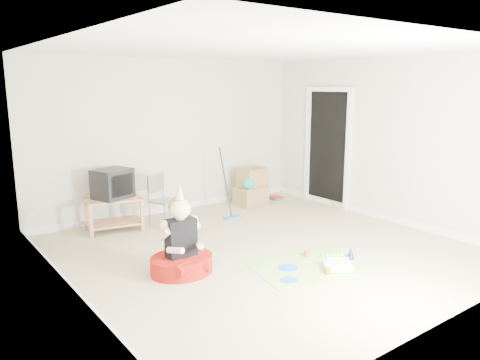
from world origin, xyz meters
TOP-DOWN VIEW (x-y plane):
  - ground at (0.00, 0.00)m, footprint 5.00×5.00m
  - doorway_recess at (2.48, 1.20)m, footprint 0.02×0.90m
  - tv_stand at (-1.27, 2.01)m, footprint 0.89×0.65m
  - crt_tv at (-1.27, 2.01)m, footprint 0.63×0.57m
  - folding_chair at (-0.54, 1.79)m, footprint 0.47×0.46m
  - cardboard_boxes at (1.32, 1.97)m, footprint 0.58×0.45m
  - floor_mop at (0.53, 1.46)m, footprint 0.29×0.38m
  - book_pile at (1.99, 2.05)m, footprint 0.21×0.27m
  - seated_woman at (-1.27, -0.03)m, footprint 0.78×0.78m
  - party_mat at (0.08, -0.76)m, footprint 1.55×1.26m
  - birthday_cake at (0.26, -1.06)m, footprint 0.40×0.39m
  - blue_plate_near at (-0.18, -0.68)m, footprint 0.31×0.31m
  - blue_plate_far at (-0.41, -0.95)m, footprint 0.22×0.22m
  - orange_cup_near at (0.27, -0.54)m, footprint 0.09×0.09m
  - orange_cup_far at (0.06, -1.09)m, footprint 0.09×0.09m
  - blue_party_hat at (0.66, -0.93)m, footprint 0.14×0.14m

SIDE VIEW (x-z plane):
  - ground at x=0.00m, z-range 0.00..0.00m
  - party_mat at x=0.08m, z-range 0.00..0.01m
  - blue_plate_far at x=-0.41m, z-range 0.01..0.02m
  - blue_plate_near at x=-0.18m, z-range 0.01..0.02m
  - book_pile at x=1.99m, z-range 0.00..0.06m
  - birthday_cake at x=0.26m, z-range -0.03..0.12m
  - orange_cup_far at x=0.06m, z-range 0.01..0.08m
  - orange_cup_near at x=0.27m, z-range 0.01..0.09m
  - blue_party_hat at x=0.66m, z-range 0.01..0.16m
  - seated_woman at x=-1.27m, z-range -0.30..0.77m
  - floor_mop at x=0.53m, z-range -0.31..0.84m
  - tv_stand at x=-1.27m, z-range 0.04..0.55m
  - cardboard_boxes at x=1.32m, z-range -0.01..0.67m
  - folding_chair at x=-0.54m, z-range -0.01..0.81m
  - crt_tv at x=-1.27m, z-range 0.50..0.95m
  - doorway_recess at x=2.48m, z-range 0.00..2.05m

